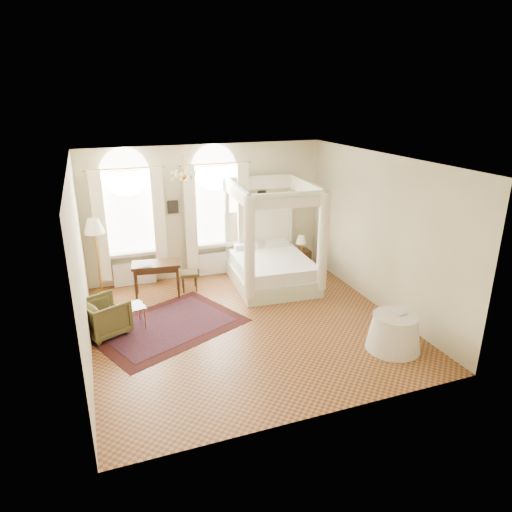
{
  "coord_description": "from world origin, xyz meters",
  "views": [
    {
      "loc": [
        -2.69,
        -7.82,
        4.45
      ],
      "look_at": [
        0.34,
        0.4,
        1.31
      ],
      "focal_mm": 32.0,
      "sensor_mm": 36.0,
      "label": 1
    }
  ],
  "objects_px": {
    "floor_lamp": "(94,230)",
    "side_table": "(394,332)",
    "armchair": "(105,317)",
    "coffee_table": "(127,309)",
    "writing_desk": "(156,268)",
    "canopy_bed": "(272,262)",
    "stool": "(189,275)",
    "nightstand": "(301,261)"
  },
  "relations": [
    {
      "from": "canopy_bed",
      "to": "stool",
      "type": "xyz_separation_m",
      "value": [
        -1.97,
        0.36,
        -0.19
      ]
    },
    {
      "from": "armchair",
      "to": "coffee_table",
      "type": "xyz_separation_m",
      "value": [
        0.42,
        0.09,
        0.05
      ]
    },
    {
      "from": "nightstand",
      "to": "coffee_table",
      "type": "xyz_separation_m",
      "value": [
        -4.58,
        -1.6,
        0.11
      ]
    },
    {
      "from": "writing_desk",
      "to": "armchair",
      "type": "height_order",
      "value": "writing_desk"
    },
    {
      "from": "nightstand",
      "to": "side_table",
      "type": "relative_size",
      "value": 0.6
    },
    {
      "from": "nightstand",
      "to": "side_table",
      "type": "distance_m",
      "value": 4.08
    },
    {
      "from": "coffee_table",
      "to": "writing_desk",
      "type": "bearing_deg",
      "value": 59.53
    },
    {
      "from": "canopy_bed",
      "to": "floor_lamp",
      "type": "distance_m",
      "value": 4.18
    },
    {
      "from": "writing_desk",
      "to": "canopy_bed",
      "type": "bearing_deg",
      "value": -6.03
    },
    {
      "from": "stool",
      "to": "floor_lamp",
      "type": "distance_m",
      "value": 2.37
    },
    {
      "from": "stool",
      "to": "side_table",
      "type": "height_order",
      "value": "side_table"
    },
    {
      "from": "coffee_table",
      "to": "side_table",
      "type": "height_order",
      "value": "side_table"
    },
    {
      "from": "stool",
      "to": "coffee_table",
      "type": "distance_m",
      "value": 2.12
    },
    {
      "from": "canopy_bed",
      "to": "coffee_table",
      "type": "relative_size",
      "value": 3.37
    },
    {
      "from": "writing_desk",
      "to": "side_table",
      "type": "relative_size",
      "value": 1.15
    },
    {
      "from": "stool",
      "to": "armchair",
      "type": "relative_size",
      "value": 0.57
    },
    {
      "from": "armchair",
      "to": "writing_desk",
      "type": "bearing_deg",
      "value": -65.2
    },
    {
      "from": "writing_desk",
      "to": "stool",
      "type": "xyz_separation_m",
      "value": [
        0.76,
        0.07,
        -0.31
      ]
    },
    {
      "from": "floor_lamp",
      "to": "side_table",
      "type": "bearing_deg",
      "value": -42.38
    },
    {
      "from": "nightstand",
      "to": "writing_desk",
      "type": "xyz_separation_m",
      "value": [
        -3.78,
        -0.24,
        0.39
      ]
    },
    {
      "from": "writing_desk",
      "to": "side_table",
      "type": "xyz_separation_m",
      "value": [
        3.7,
        -3.84,
        -0.36
      ]
    },
    {
      "from": "canopy_bed",
      "to": "coffee_table",
      "type": "distance_m",
      "value": 3.69
    },
    {
      "from": "canopy_bed",
      "to": "side_table",
      "type": "height_order",
      "value": "canopy_bed"
    },
    {
      "from": "stool",
      "to": "armchair",
      "type": "distance_m",
      "value": 2.5
    },
    {
      "from": "canopy_bed",
      "to": "stool",
      "type": "bearing_deg",
      "value": 169.66
    },
    {
      "from": "floor_lamp",
      "to": "side_table",
      "type": "height_order",
      "value": "floor_lamp"
    },
    {
      "from": "writing_desk",
      "to": "stool",
      "type": "distance_m",
      "value": 0.82
    },
    {
      "from": "coffee_table",
      "to": "nightstand",
      "type": "bearing_deg",
      "value": 19.23
    },
    {
      "from": "stool",
      "to": "floor_lamp",
      "type": "xyz_separation_m",
      "value": [
        -1.98,
        0.58,
        1.15
      ]
    },
    {
      "from": "writing_desk",
      "to": "side_table",
      "type": "bearing_deg",
      "value": -46.09
    },
    {
      "from": "writing_desk",
      "to": "armchair",
      "type": "xyz_separation_m",
      "value": [
        -1.22,
        -1.45,
        -0.32
      ]
    },
    {
      "from": "coffee_table",
      "to": "floor_lamp",
      "type": "distance_m",
      "value": 2.34
    },
    {
      "from": "armchair",
      "to": "coffee_table",
      "type": "bearing_deg",
      "value": -103.55
    },
    {
      "from": "writing_desk",
      "to": "side_table",
      "type": "distance_m",
      "value": 5.35
    },
    {
      "from": "writing_desk",
      "to": "stool",
      "type": "height_order",
      "value": "writing_desk"
    },
    {
      "from": "coffee_table",
      "to": "side_table",
      "type": "bearing_deg",
      "value": -28.9
    },
    {
      "from": "floor_lamp",
      "to": "stool",
      "type": "bearing_deg",
      "value": -16.22
    },
    {
      "from": "canopy_bed",
      "to": "armchair",
      "type": "bearing_deg",
      "value": -163.68
    },
    {
      "from": "floor_lamp",
      "to": "armchair",
      "type": "bearing_deg",
      "value": -90.0
    },
    {
      "from": "canopy_bed",
      "to": "writing_desk",
      "type": "xyz_separation_m",
      "value": [
        -2.73,
        0.29,
        0.12
      ]
    },
    {
      "from": "nightstand",
      "to": "armchair",
      "type": "bearing_deg",
      "value": -161.4
    },
    {
      "from": "writing_desk",
      "to": "coffee_table",
      "type": "bearing_deg",
      "value": -120.47
    }
  ]
}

